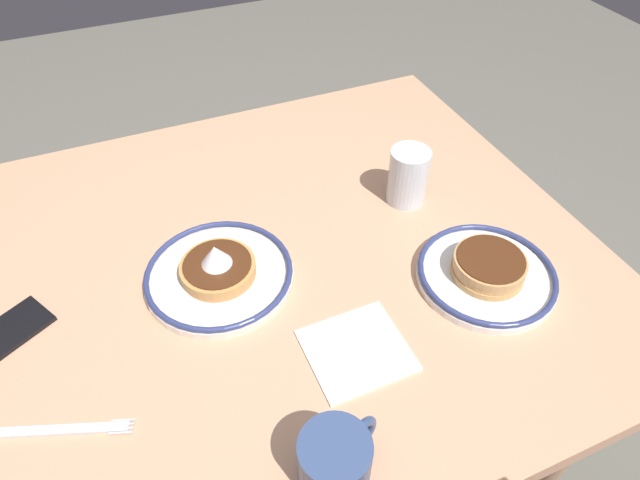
% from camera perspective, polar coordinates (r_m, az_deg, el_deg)
% --- Properties ---
extents(ground_plane, '(6.00, 6.00, 0.00)m').
position_cam_1_polar(ground_plane, '(1.57, -3.15, -20.30)').
color(ground_plane, '#666559').
extents(dining_table, '(1.13, 0.99, 0.72)m').
position_cam_1_polar(dining_table, '(1.02, -4.56, -4.61)').
color(dining_table, tan).
rests_on(dining_table, ground_plane).
extents(plate_near_main, '(0.25, 0.25, 0.08)m').
position_cam_1_polar(plate_near_main, '(0.93, -10.61, -3.40)').
color(plate_near_main, silver).
rests_on(plate_near_main, dining_table).
extents(plate_center_pancakes, '(0.24, 0.24, 0.05)m').
position_cam_1_polar(plate_center_pancakes, '(0.96, 17.18, -3.26)').
color(plate_center_pancakes, white).
rests_on(plate_center_pancakes, dining_table).
extents(coffee_mug, '(0.12, 0.09, 0.09)m').
position_cam_1_polar(coffee_mug, '(0.71, 1.68, -22.25)').
color(coffee_mug, '#334772').
rests_on(coffee_mug, dining_table).
extents(drinking_glass, '(0.08, 0.08, 0.11)m').
position_cam_1_polar(drinking_glass, '(1.07, 9.23, 6.40)').
color(drinking_glass, silver).
rests_on(drinking_glass, dining_table).
extents(cell_phone, '(0.16, 0.13, 0.01)m').
position_cam_1_polar(cell_phone, '(0.99, -30.48, -8.64)').
color(cell_phone, black).
rests_on(cell_phone, dining_table).
extents(paper_napkin, '(0.15, 0.14, 0.00)m').
position_cam_1_polar(paper_napkin, '(0.84, 3.88, -11.50)').
color(paper_napkin, white).
rests_on(paper_napkin, dining_table).
extents(fork_near, '(0.19, 0.08, 0.01)m').
position_cam_1_polar(fork_near, '(0.85, -25.50, -17.62)').
color(fork_near, silver).
rests_on(fork_near, dining_table).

